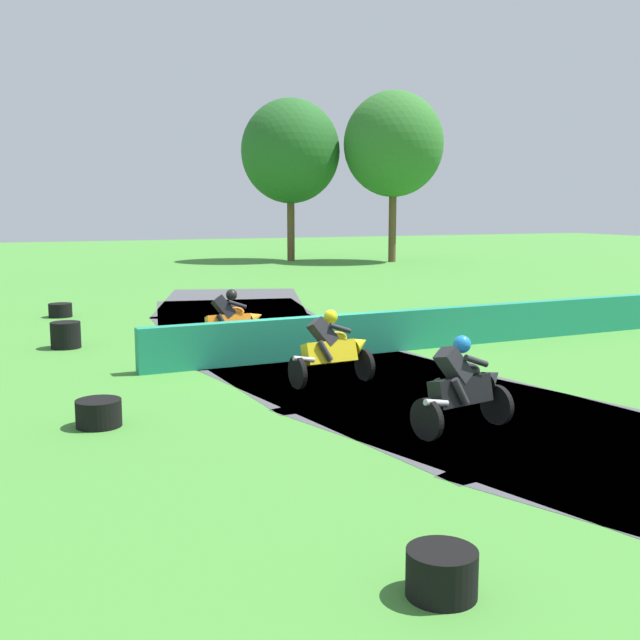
% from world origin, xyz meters
% --- Properties ---
extents(ground_plane, '(120.00, 120.00, 0.00)m').
position_xyz_m(ground_plane, '(0.00, 0.00, 0.00)').
color(ground_plane, '#428433').
extents(track_asphalt, '(8.49, 29.50, 0.01)m').
position_xyz_m(track_asphalt, '(0.84, 0.03, 0.00)').
color(track_asphalt, '#47474C').
rests_on(track_asphalt, ground).
extents(safety_barrier, '(17.67, 1.01, 0.90)m').
position_xyz_m(safety_barrier, '(5.20, 0.21, 0.45)').
color(safety_barrier, '#1E8466').
rests_on(safety_barrier, ground).
extents(motorcycle_lead_orange, '(1.68, 0.81, 1.43)m').
position_xyz_m(motorcycle_lead_orange, '(-1.15, 1.77, 0.64)').
color(motorcycle_lead_orange, black).
rests_on(motorcycle_lead_orange, ground).
extents(motorcycle_chase_yellow, '(1.68, 0.91, 1.42)m').
position_xyz_m(motorcycle_chase_yellow, '(-0.46, -2.28, 0.63)').
color(motorcycle_chase_yellow, black).
rests_on(motorcycle_chase_yellow, ground).
extents(motorcycle_trailing_black, '(1.68, 0.99, 1.43)m').
position_xyz_m(motorcycle_trailing_black, '(0.03, -5.81, 0.65)').
color(motorcycle_trailing_black, black).
rests_on(motorcycle_trailing_black, ground).
extents(tire_stack_near, '(0.67, 0.67, 0.40)m').
position_xyz_m(tire_stack_near, '(-4.28, 8.66, 0.20)').
color(tire_stack_near, black).
rests_on(tire_stack_near, ground).
extents(tire_stack_mid_a, '(0.67, 0.67, 0.60)m').
position_xyz_m(tire_stack_mid_a, '(-4.62, 3.35, 0.30)').
color(tire_stack_mid_a, black).
rests_on(tire_stack_mid_a, ground).
extents(tire_stack_mid_b, '(0.67, 0.67, 0.40)m').
position_xyz_m(tire_stack_mid_b, '(-4.80, -3.53, 0.20)').
color(tire_stack_mid_b, black).
rests_on(tire_stack_mid_b, ground).
extents(tire_stack_far, '(0.60, 0.60, 0.40)m').
position_xyz_m(tire_stack_far, '(-2.86, -9.84, 0.20)').
color(tire_stack_far, black).
rests_on(tire_stack_far, ground).
extents(tree_far_left, '(5.77, 5.77, 9.45)m').
position_xyz_m(tree_far_left, '(10.52, 28.14, 6.40)').
color(tree_far_left, brown).
rests_on(tree_far_left, ground).
extents(tree_far_right, '(5.72, 5.72, 9.75)m').
position_xyz_m(tree_far_right, '(15.63, 24.99, 6.73)').
color(tree_far_right, brown).
rests_on(tree_far_right, ground).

